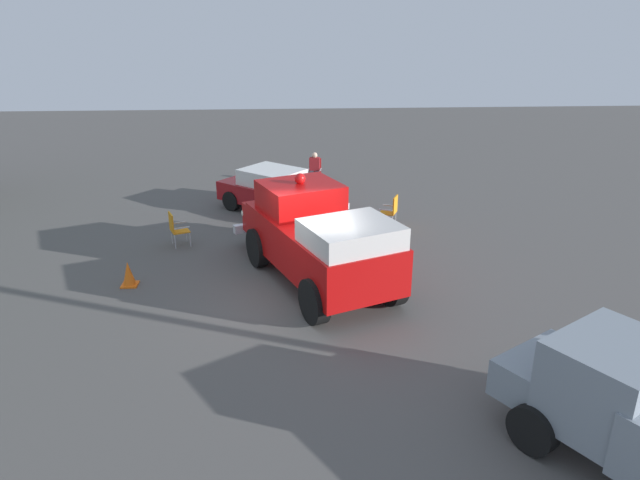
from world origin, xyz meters
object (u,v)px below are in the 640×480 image
at_px(vintage_fire_truck, 316,236).
at_px(spectator_seated, 314,168).
at_px(classic_hot_rod, 280,191).
at_px(lawn_chair_near_truck, 315,169).
at_px(lawn_chair_spare, 391,209).
at_px(traffic_cone, 129,274).
at_px(lawn_chair_by_car, 176,227).

relative_size(vintage_fire_truck, spectator_seated, 4.90).
bearing_deg(classic_hot_rod, lawn_chair_near_truck, -21.41).
bearing_deg(lawn_chair_spare, classic_hot_rod, 64.72).
relative_size(lawn_chair_near_truck, traffic_cone, 1.61).
distance_m(classic_hot_rod, lawn_chair_near_truck, 3.77).
bearing_deg(traffic_cone, vintage_fire_truck, -89.27).
bearing_deg(vintage_fire_truck, classic_hot_rod, 9.60).
distance_m(vintage_fire_truck, spectator_seated, 8.93).
height_order(lawn_chair_near_truck, spectator_seated, spectator_seated).
bearing_deg(vintage_fire_truck, lawn_chair_by_car, 56.90).
bearing_deg(classic_hot_rod, traffic_cone, 146.09).
relative_size(lawn_chair_near_truck, lawn_chair_by_car, 1.00).
bearing_deg(lawn_chair_by_car, lawn_chair_spare, -78.90).
height_order(classic_hot_rod, lawn_chair_spare, classic_hot_rod).
bearing_deg(spectator_seated, lawn_chair_near_truck, -9.73).
distance_m(classic_hot_rod, traffic_cone, 6.75).
distance_m(vintage_fire_truck, lawn_chair_near_truck, 9.07).
xyz_separation_m(classic_hot_rod, lawn_chair_by_car, (-2.96, 3.01, -0.16)).
distance_m(lawn_chair_near_truck, traffic_cone, 10.45).
bearing_deg(lawn_chair_by_car, spectator_seated, -34.55).
xyz_separation_m(spectator_seated, traffic_cone, (-8.97, 5.11, -0.39)).
bearing_deg(lawn_chair_near_truck, traffic_cone, 150.57).
relative_size(spectator_seated, traffic_cone, 2.03).
relative_size(vintage_fire_truck, classic_hot_rod, 1.40).
xyz_separation_m(lawn_chair_by_car, traffic_cone, (-2.63, 0.75, -0.28)).
distance_m(lawn_chair_spare, spectator_seated, 5.51).
distance_m(spectator_seated, traffic_cone, 10.33).
bearing_deg(lawn_chair_by_car, traffic_cone, 164.13).
bearing_deg(classic_hot_rod, lawn_chair_spare, -115.28).
relative_size(lawn_chair_by_car, spectator_seated, 0.79).
xyz_separation_m(vintage_fire_truck, lawn_chair_by_car, (2.57, 3.95, -0.61)).
bearing_deg(traffic_cone, spectator_seated, -29.68).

